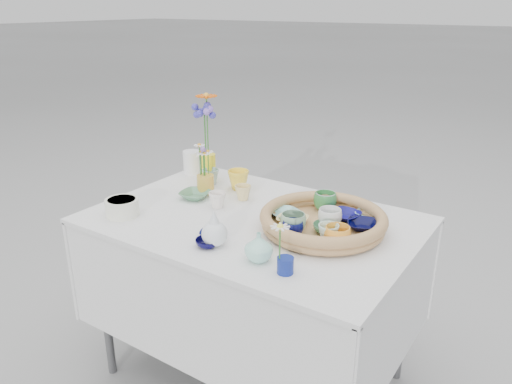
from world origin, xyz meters
The scene contains 34 objects.
ground centered at (0.00, 0.00, 0.00)m, with size 80.00×80.00×0.00m, color #999999.
display_table centered at (0.00, 0.00, 0.00)m, with size 1.26×0.86×0.77m, color white, non-canonical shape.
wicker_tray centered at (0.28, 0.05, 0.80)m, with size 0.47×0.47×0.08m, color #976642, non-canonical shape.
tray_ceramic_0 centered at (0.32, 0.16, 0.80)m, with size 0.12×0.12×0.03m, color #0B0961.
tray_ceramic_1 centered at (0.41, 0.11, 0.80)m, with size 0.12×0.12×0.03m, color black.
tray_ceramic_2 centered at (0.39, -0.07, 0.82)m, with size 0.09×0.09×0.07m, color #FFA531.
tray_ceramic_3 centered at (0.32, 0.01, 0.80)m, with size 0.10×0.10×0.03m, color #3D744D.
tray_ceramic_4 centered at (0.21, -0.06, 0.82)m, with size 0.09×0.09×0.07m, color #8AB790.
tray_ceramic_5 centered at (0.12, 0.04, 0.80)m, with size 0.11×0.11×0.03m, color #88CECB.
tray_ceramic_6 centered at (0.21, 0.21, 0.82)m, with size 0.09×0.09×0.07m, color silver.
tray_ceramic_7 centered at (0.30, 0.06, 0.82)m, with size 0.09×0.09×0.07m, color white.
tray_ceramic_8 centered at (0.39, 0.22, 0.79)m, with size 0.09×0.09×0.02m, color #84B3CE.
tray_ceramic_9 centered at (0.23, -0.09, 0.81)m, with size 0.08×0.08×0.06m, color #090E49.
tray_ceramic_10 centered at (0.17, 0.01, 0.80)m, with size 0.11×0.11×0.03m, color #F9DC88.
tray_ceramic_11 centered at (0.36, -0.06, 0.82)m, with size 0.07×0.07×0.07m, color silver.
tray_ceramic_12 centered at (0.22, 0.19, 0.82)m, with size 0.09×0.09×0.07m, color #33813D.
loose_ceramic_0 centered at (-0.24, 0.24, 0.81)m, with size 0.10×0.10×0.09m, color yellow.
loose_ceramic_1 centered at (-0.15, 0.14, 0.80)m, with size 0.07×0.07×0.07m, color #ECD182.
loose_ceramic_2 centered at (-0.33, 0.04, 0.78)m, with size 0.13×0.13×0.03m, color #548A64.
loose_ceramic_3 centered at (-0.19, 0.01, 0.80)m, with size 0.07×0.07×0.07m, color white.
loose_ceramic_4 centered at (-0.04, -0.22, 0.78)m, with size 0.09×0.09×0.02m, color #000747.
loose_ceramic_5 centered at (-0.39, 0.22, 0.80)m, with size 0.08×0.08×0.07m, color #93B6A8.
loose_ceramic_6 centered at (0.00, -0.29, 0.78)m, with size 0.09×0.09×0.03m, color #080633.
fluted_bowl centered at (-0.45, -0.27, 0.80)m, with size 0.13×0.13×0.07m, color white, non-canonical shape.
bud_vase_paleblue centered at (0.02, -0.27, 0.84)m, with size 0.09×0.09×0.14m, color silver, non-canonical shape.
bud_vase_seafoam centered at (0.21, -0.27, 0.81)m, with size 0.10×0.10×0.10m, color #9CE1CD.
bud_vase_cobalt centered at (0.32, -0.30, 0.79)m, with size 0.05×0.05×0.05m, color navy.
single_daisy centered at (0.31, -0.31, 0.87)m, with size 0.07×0.07×0.13m, color white, non-canonical shape.
tall_vase_yellow centered at (-0.43, 0.26, 0.83)m, with size 0.07×0.07×0.13m, color yellow.
gerbera centered at (-0.42, 0.25, 1.03)m, with size 0.11×0.11×0.30m, color #E65504, non-canonical shape.
hydrangea centered at (-0.44, 0.25, 1.00)m, with size 0.08×0.08×0.29m, color #8361D0, non-canonical shape.
white_pitcher centered at (-0.57, 0.29, 0.82)m, with size 0.12×0.09×0.11m, color white, non-canonical shape.
daisy_cup centered at (-0.34, 0.12, 0.81)m, with size 0.08×0.08×0.08m, color gold.
daisy_posy centered at (-0.34, 0.13, 0.92)m, with size 0.08×0.08×0.15m, color white, non-canonical shape.
Camera 1 is at (1.01, -1.50, 1.56)m, focal length 35.00 mm.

